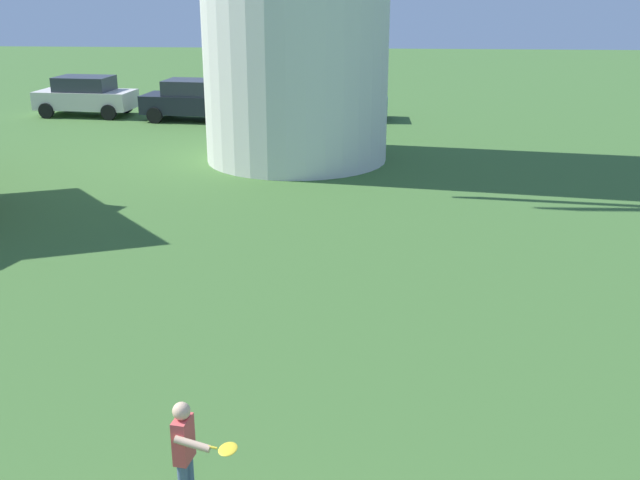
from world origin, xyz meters
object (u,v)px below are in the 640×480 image
(player_far, at_px, (186,449))
(parked_car_blue, at_px, (333,98))
(parked_car_black, at_px, (195,100))
(parked_car_cream, at_px, (86,95))

(player_far, bearing_deg, parked_car_blue, 89.59)
(parked_car_black, bearing_deg, parked_car_blue, 7.18)
(parked_car_blue, bearing_deg, parked_car_black, -172.82)
(parked_car_black, height_order, parked_car_blue, same)
(player_far, xyz_separation_m, parked_car_cream, (-9.76, 23.15, 0.13))
(player_far, relative_size, parked_car_black, 0.29)
(player_far, height_order, parked_car_cream, parked_car_cream)
(parked_car_black, distance_m, parked_car_blue, 5.32)
(player_far, xyz_separation_m, parked_car_black, (-5.12, 22.36, 0.13))
(player_far, relative_size, parked_car_cream, 0.30)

